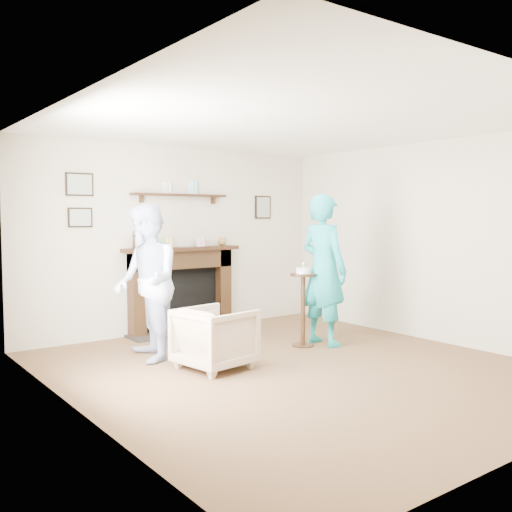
# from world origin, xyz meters

# --- Properties ---
(ground) EXTENTS (5.00, 5.00, 0.00)m
(ground) POSITION_xyz_m (0.00, 0.00, 0.00)
(ground) COLOR brown
(ground) RESTS_ON ground
(room_shell) EXTENTS (4.54, 5.02, 2.52)m
(room_shell) POSITION_xyz_m (-0.00, 0.69, 1.62)
(room_shell) COLOR beige
(room_shell) RESTS_ON ground
(armchair) EXTENTS (0.79, 0.78, 0.63)m
(armchair) POSITION_xyz_m (-0.67, 0.52, 0.00)
(armchair) COLOR tan
(armchair) RESTS_ON ground
(man) EXTENTS (0.82, 0.95, 1.71)m
(man) POSITION_xyz_m (-1.09, 1.24, 0.00)
(man) COLOR silver
(man) RESTS_ON ground
(woman) EXTENTS (0.48, 0.69, 1.83)m
(woman) POSITION_xyz_m (0.98, 0.66, 0.00)
(woman) COLOR teal
(woman) RESTS_ON ground
(pedestal_table) EXTENTS (0.32, 0.32, 1.01)m
(pedestal_table) POSITION_xyz_m (0.73, 0.74, 0.62)
(pedestal_table) COLOR black
(pedestal_table) RESTS_ON ground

